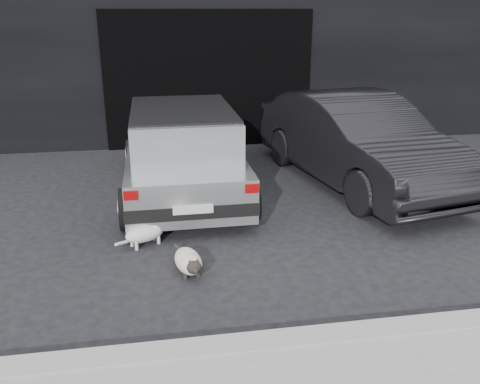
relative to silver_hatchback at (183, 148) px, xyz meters
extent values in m
plane|color=black|center=(-0.30, -1.22, -0.71)|extent=(80.00, 80.00, 0.00)
cube|color=black|center=(0.70, 4.78, 1.79)|extent=(34.00, 4.00, 5.00)
cube|color=black|center=(0.70, 2.77, 0.59)|extent=(4.00, 0.10, 2.60)
cube|color=#979791|center=(0.70, -3.82, -0.65)|extent=(18.00, 0.25, 0.12)
cube|color=#B8BBBD|center=(0.00, 0.09, -0.27)|extent=(1.59, 3.53, 0.56)
cube|color=#B8BBBD|center=(0.00, -0.09, 0.29)|extent=(1.39, 2.35, 0.56)
cube|color=black|center=(0.00, -0.09, 0.29)|extent=(1.41, 2.26, 0.45)
cube|color=black|center=(0.01, -1.60, -0.35)|extent=(1.59, 0.15, 0.16)
cube|color=black|center=(-0.01, 1.79, -0.35)|extent=(1.59, 0.15, 0.16)
cube|color=silver|center=(0.01, -1.68, -0.30)|extent=(0.47, 0.02, 0.11)
cube|color=#8C0707|center=(-0.68, -1.68, -0.08)|extent=(0.16, 0.03, 0.11)
cube|color=#8C0707|center=(0.70, -1.67, -0.08)|extent=(0.16, 0.03, 0.11)
cube|color=black|center=(0.00, -0.09, 0.58)|extent=(1.39, 2.12, 0.03)
cylinder|color=black|center=(-0.76, -1.18, -0.44)|extent=(0.20, 0.54, 0.54)
cylinder|color=slate|center=(-0.87, -1.18, -0.44)|extent=(0.02, 0.30, 0.30)
cylinder|color=black|center=(0.77, -1.17, -0.44)|extent=(0.20, 0.54, 0.54)
cylinder|color=slate|center=(0.88, -1.17, -0.44)|extent=(0.02, 0.30, 0.30)
cylinder|color=black|center=(-0.77, 1.30, -0.44)|extent=(0.20, 0.54, 0.54)
cylinder|color=slate|center=(-0.88, 1.30, -0.44)|extent=(0.02, 0.30, 0.30)
cylinder|color=black|center=(0.76, 1.31, -0.44)|extent=(0.20, 0.54, 0.54)
cylinder|color=slate|center=(0.87, 1.31, -0.44)|extent=(0.02, 0.30, 0.30)
imported|color=black|center=(2.67, 0.09, -0.02)|extent=(2.24, 4.40, 1.38)
ellipsoid|color=beige|center=(-0.11, -2.37, -0.60)|extent=(0.35, 0.57, 0.21)
ellipsoid|color=beige|center=(-0.08, -2.50, -0.57)|extent=(0.26, 0.26, 0.19)
ellipsoid|color=black|center=(-0.06, -2.64, -0.54)|extent=(0.17, 0.15, 0.14)
sphere|color=black|center=(-0.05, -2.69, -0.55)|extent=(0.06, 0.06, 0.06)
cone|color=black|center=(-0.03, -2.61, -0.48)|extent=(0.06, 0.07, 0.07)
cone|color=black|center=(-0.10, -2.63, -0.48)|extent=(0.06, 0.07, 0.07)
cylinder|color=black|center=(-0.02, -2.51, -0.68)|extent=(0.04, 0.04, 0.07)
cylinder|color=black|center=(-0.15, -2.53, -0.68)|extent=(0.04, 0.04, 0.07)
cylinder|color=black|center=(-0.07, -2.20, -0.68)|extent=(0.04, 0.04, 0.07)
cylinder|color=black|center=(-0.20, -2.22, -0.68)|extent=(0.04, 0.04, 0.07)
cylinder|color=black|center=(-0.15, -2.08, -0.63)|extent=(0.18, 0.27, 0.09)
ellipsoid|color=silver|center=(-0.56, -1.66, -0.56)|extent=(0.53, 0.43, 0.21)
ellipsoid|color=silver|center=(-0.45, -1.61, -0.54)|extent=(0.28, 0.28, 0.17)
ellipsoid|color=silver|center=(-0.34, -1.55, -0.47)|extent=(0.17, 0.17, 0.12)
sphere|color=silver|center=(-0.29, -1.53, -0.48)|extent=(0.05, 0.05, 0.05)
cone|color=silver|center=(-0.37, -1.53, -0.41)|extent=(0.07, 0.06, 0.06)
cone|color=silver|center=(-0.34, -1.59, -0.41)|extent=(0.07, 0.06, 0.06)
cylinder|color=silver|center=(-0.46, -1.55, -0.65)|extent=(0.04, 0.04, 0.12)
cylinder|color=silver|center=(-0.40, -1.65, -0.65)|extent=(0.04, 0.04, 0.12)
cylinder|color=silver|center=(-0.71, -1.67, -0.65)|extent=(0.04, 0.04, 0.12)
cylinder|color=silver|center=(-0.66, -1.78, -0.65)|extent=(0.04, 0.04, 0.12)
cylinder|color=silver|center=(-0.79, -1.78, -0.61)|extent=(0.20, 0.21, 0.08)
ellipsoid|color=gray|center=(-0.62, -1.72, -0.54)|extent=(0.21, 0.19, 0.09)
camera|label=1|loc=(-0.35, -7.15, 1.89)|focal=38.00mm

